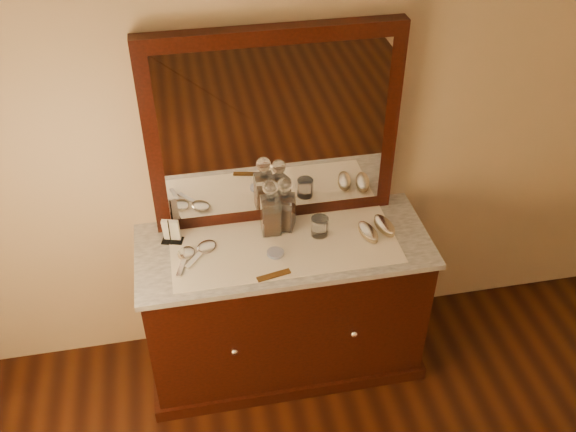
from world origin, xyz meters
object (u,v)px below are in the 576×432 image
object	(u,v)px
comb	(274,275)
brush_near	(368,232)
napkin_rack	(171,231)
brush_far	(384,226)
hand_mirror_inner	(204,249)
pin_dish	(275,253)
decanter_right	(285,209)
decanter_left	(271,212)
hand_mirror_outer	(185,256)
dresser_cabinet	(284,307)
mirror_frame	(274,130)

from	to	relation	value
comb	brush_near	size ratio (longest dim) A/B	0.94
napkin_rack	brush_far	bearing A→B (deg)	-6.29
comb	hand_mirror_inner	world-z (taller)	hand_mirror_inner
pin_dish	decanter_right	size ratio (longest dim) A/B	0.28
decanter_left	hand_mirror_inner	xyz separation A→B (m)	(-0.34, -0.08, -0.11)
pin_dish	hand_mirror_outer	distance (m)	0.43
pin_dish	brush_near	xyz separation A→B (m)	(0.47, 0.05, 0.01)
dresser_cabinet	comb	xyz separation A→B (m)	(-0.09, -0.22, 0.45)
dresser_cabinet	brush_near	xyz separation A→B (m)	(0.42, -0.02, 0.47)
pin_dish	comb	size ratio (longest dim) A/B	0.51
napkin_rack	mirror_frame	bearing A→B (deg)	12.54
decanter_left	decanter_right	bearing A→B (deg)	15.93
brush_near	brush_far	xyz separation A→B (m)	(0.09, 0.03, 0.00)
dresser_cabinet	decanter_left	bearing A→B (deg)	113.66
dresser_cabinet	mirror_frame	world-z (taller)	mirror_frame
pin_dish	decanter_left	bearing A→B (deg)	86.95
pin_dish	brush_far	distance (m)	0.57
napkin_rack	decanter_left	size ratio (longest dim) A/B	0.50
comb	hand_mirror_inner	size ratio (longest dim) A/B	0.77
hand_mirror_inner	pin_dish	bearing A→B (deg)	-15.46
decanter_right	napkin_rack	bearing A→B (deg)	179.95
decanter_left	hand_mirror_inner	bearing A→B (deg)	-166.23
pin_dish	napkin_rack	world-z (taller)	napkin_rack
dresser_cabinet	mirror_frame	bearing A→B (deg)	90.00
dresser_cabinet	brush_far	size ratio (longest dim) A/B	7.87
brush_far	hand_mirror_outer	world-z (taller)	brush_far
pin_dish	decanter_left	distance (m)	0.21
decanter_right	mirror_frame	bearing A→B (deg)	103.31
hand_mirror_inner	decanter_right	bearing A→B (deg)	14.16
brush_far	napkin_rack	bearing A→B (deg)	173.71
mirror_frame	comb	bearing A→B (deg)	-100.94
dresser_cabinet	decanter_left	size ratio (longest dim) A/B	4.55
pin_dish	brush_near	world-z (taller)	brush_near
hand_mirror_inner	comb	bearing A→B (deg)	-38.83
decanter_right	hand_mirror_inner	size ratio (longest dim) A/B	1.42
brush_near	hand_mirror_outer	size ratio (longest dim) A/B	0.79
comb	hand_mirror_inner	distance (m)	0.38
decanter_right	brush_far	world-z (taller)	decanter_right
brush_far	hand_mirror_inner	xyz separation A→B (m)	(-0.90, 0.01, -0.01)
pin_dish	napkin_rack	xyz separation A→B (m)	(-0.48, 0.20, 0.05)
hand_mirror_outer	comb	bearing A→B (deg)	-28.10
mirror_frame	decanter_right	world-z (taller)	mirror_frame
comb	brush_far	world-z (taller)	brush_far
napkin_rack	hand_mirror_outer	bearing A→B (deg)	-68.44
brush_near	brush_far	world-z (taller)	brush_far
mirror_frame	comb	distance (m)	0.68
comb	napkin_rack	xyz separation A→B (m)	(-0.44, 0.34, 0.05)
decanter_left	brush_near	xyz separation A→B (m)	(0.46, -0.13, -0.10)
decanter_right	hand_mirror_outer	world-z (taller)	decanter_right
decanter_right	brush_far	distance (m)	0.51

